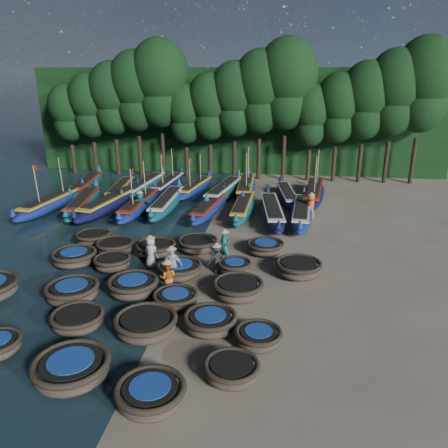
# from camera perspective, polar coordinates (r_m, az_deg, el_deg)

# --- Properties ---
(ground) EXTENTS (120.00, 120.00, 0.00)m
(ground) POSITION_cam_1_polar(r_m,az_deg,el_deg) (23.24, -4.53, -5.21)
(ground) COLOR gray
(ground) RESTS_ON ground
(foliage_wall) EXTENTS (40.00, 3.00, 10.00)m
(foliage_wall) POSITION_cam_1_polar(r_m,az_deg,el_deg) (44.62, 1.77, 13.34)
(foliage_wall) COLOR black
(foliage_wall) RESTS_ON ground
(coracle_2) EXTENTS (2.89, 2.89, 0.83)m
(coracle_2) POSITION_cam_1_polar(r_m,az_deg,el_deg) (15.74, -19.28, -17.42)
(coracle_2) COLOR brown
(coracle_2) RESTS_ON ground
(coracle_3) EXTENTS (2.27, 2.27, 0.78)m
(coracle_3) POSITION_cam_1_polar(r_m,az_deg,el_deg) (14.23, -9.55, -21.09)
(coracle_3) COLOR brown
(coracle_3) RESTS_ON ground
(coracle_4) EXTENTS (2.24, 2.24, 0.68)m
(coracle_4) POSITION_cam_1_polar(r_m,az_deg,el_deg) (15.03, 1.01, -18.53)
(coracle_4) COLOR brown
(coracle_4) RESTS_ON ground
(coracle_6) EXTENTS (2.57, 2.57, 0.72)m
(coracle_6) POSITION_cam_1_polar(r_m,az_deg,el_deg) (18.45, -18.57, -11.74)
(coracle_6) COLOR brown
(coracle_6) RESTS_ON ground
(coracle_7) EXTENTS (2.58, 2.58, 0.81)m
(coracle_7) POSITION_cam_1_polar(r_m,az_deg,el_deg) (17.39, -10.17, -12.77)
(coracle_7) COLOR brown
(coracle_7) RESTS_ON ground
(coracle_8) EXTENTS (2.13, 2.13, 0.77)m
(coracle_8) POSITION_cam_1_polar(r_m,az_deg,el_deg) (17.33, -1.79, -12.63)
(coracle_8) COLOR brown
(coracle_8) RESTS_ON ground
(coracle_9) EXTENTS (1.92, 1.92, 0.69)m
(coracle_9) POSITION_cam_1_polar(r_m,az_deg,el_deg) (16.58, 4.52, -14.50)
(coracle_9) COLOR brown
(coracle_9) RESTS_ON ground
(coracle_11) EXTENTS (2.37, 2.37, 0.84)m
(coracle_11) POSITION_cam_1_polar(r_m,az_deg,el_deg) (20.48, -19.20, -8.34)
(coracle_11) COLOR brown
(coracle_11) RESTS_ON ground
(coracle_12) EXTENTS (2.38, 2.38, 0.85)m
(coracle_12) POSITION_cam_1_polar(r_m,az_deg,el_deg) (20.24, -11.79, -7.94)
(coracle_12) COLOR brown
(coracle_12) RESTS_ON ground
(coracle_13) EXTENTS (2.09, 2.09, 0.67)m
(coracle_13) POSITION_cam_1_polar(r_m,az_deg,el_deg) (19.13, -6.34, -9.67)
(coracle_13) COLOR brown
(coracle_13) RESTS_ON ground
(coracle_14) EXTENTS (2.49, 2.49, 0.84)m
(coracle_14) POSITION_cam_1_polar(r_m,az_deg,el_deg) (19.65, 1.85, -8.42)
(coracle_14) COLOR brown
(coracle_14) RESTS_ON ground
(coracle_15) EXTENTS (2.38, 2.38, 0.81)m
(coracle_15) POSITION_cam_1_polar(r_m,az_deg,el_deg) (24.10, -18.96, -4.12)
(coracle_15) COLOR brown
(coracle_15) RESTS_ON ground
(coracle_16) EXTENTS (1.91, 1.91, 0.76)m
(coracle_16) POSITION_cam_1_polar(r_m,az_deg,el_deg) (22.98, -14.36, -4.89)
(coracle_16) COLOR brown
(coracle_16) RESTS_ON ground
(coracle_17) EXTENTS (2.70, 2.70, 0.76)m
(coracle_17) POSITION_cam_1_polar(r_m,az_deg,el_deg) (21.63, -5.85, -5.90)
(coracle_17) COLOR brown
(coracle_17) RESTS_ON ground
(coracle_18) EXTENTS (2.02, 2.02, 0.69)m
(coracle_18) POSITION_cam_1_polar(r_m,az_deg,el_deg) (21.92, 1.39, -5.57)
(coracle_18) COLOR brown
(coracle_18) RESTS_ON ground
(coracle_19) EXTENTS (2.42, 2.42, 0.81)m
(coracle_19) POSITION_cam_1_polar(r_m,az_deg,el_deg) (21.92, 9.72, -5.67)
(coracle_19) COLOR brown
(coracle_19) RESTS_ON ground
(coracle_20) EXTENTS (2.05, 2.05, 0.77)m
(coracle_20) POSITION_cam_1_polar(r_m,az_deg,el_deg) (26.59, -16.66, -1.74)
(coracle_20) COLOR brown
(coracle_20) RESTS_ON ground
(coracle_21) EXTENTS (2.54, 2.54, 0.80)m
(coracle_21) POSITION_cam_1_polar(r_m,az_deg,el_deg) (24.88, -14.02, -2.90)
(coracle_21) COLOR brown
(coracle_21) RESTS_ON ground
(coracle_22) EXTENTS (2.71, 2.71, 0.77)m
(coracle_22) POSITION_cam_1_polar(r_m,az_deg,el_deg) (24.28, -8.93, -3.15)
(coracle_22) COLOR brown
(coracle_22) RESTS_ON ground
(coracle_23) EXTENTS (2.46, 2.46, 0.78)m
(coracle_23) POSITION_cam_1_polar(r_m,az_deg,el_deg) (24.59, -3.44, -2.63)
(coracle_23) COLOR brown
(coracle_23) RESTS_ON ground
(coracle_24) EXTENTS (2.11, 2.11, 0.72)m
(coracle_24) POSITION_cam_1_polar(r_m,az_deg,el_deg) (24.33, 5.43, -3.01)
(coracle_24) COLOR brown
(coracle_24) RESTS_ON ground
(long_boat_0) EXTENTS (2.44, 8.66, 3.70)m
(long_boat_0) POSITION_cam_1_polar(r_m,az_deg,el_deg) (34.16, -21.50, 2.60)
(long_boat_0) COLOR navy
(long_boat_0) RESTS_ON ground
(long_boat_1) EXTENTS (2.82, 8.32, 1.48)m
(long_boat_1) POSITION_cam_1_polar(r_m,az_deg,el_deg) (33.48, -17.92, 2.65)
(long_boat_1) COLOR #10585E
(long_boat_1) RESTS_ON ground
(long_boat_2) EXTENTS (3.00, 8.89, 1.58)m
(long_boat_2) POSITION_cam_1_polar(r_m,az_deg,el_deg) (32.67, -14.63, 2.64)
(long_boat_2) COLOR #10113D
(long_boat_2) RESTS_ON ground
(long_boat_3) EXTENTS (1.54, 8.31, 3.53)m
(long_boat_3) POSITION_cam_1_polar(r_m,az_deg,el_deg) (31.97, -11.02, 2.47)
(long_boat_3) COLOR navy
(long_boat_3) RESTS_ON ground
(long_boat_4) EXTENTS (1.57, 8.56, 1.51)m
(long_boat_4) POSITION_cam_1_polar(r_m,az_deg,el_deg) (32.13, -7.47, 2.78)
(long_boat_4) COLOR #10585E
(long_boat_4) RESTS_ON ground
(long_boat_5) EXTENTS (2.36, 7.58, 1.35)m
(long_boat_5) POSITION_cam_1_polar(r_m,az_deg,el_deg) (30.92, -1.85, 2.16)
(long_boat_5) COLOR navy
(long_boat_5) RESTS_ON ground
(long_boat_6) EXTENTS (1.62, 8.03, 1.41)m
(long_boat_6) POSITION_cam_1_polar(r_m,az_deg,el_deg) (30.93, 2.50, 2.21)
(long_boat_6) COLOR #10585E
(long_boat_6) RESTS_ON ground
(long_boat_7) EXTENTS (2.53, 8.59, 1.52)m
(long_boat_7) POSITION_cam_1_polar(r_m,az_deg,el_deg) (29.96, 6.28, 1.62)
(long_boat_7) COLOR #10113D
(long_boat_7) RESTS_ON ground
(long_boat_8) EXTENTS (1.99, 8.35, 1.47)m
(long_boat_8) POSITION_cam_1_polar(r_m,az_deg,el_deg) (30.08, 10.12, 1.46)
(long_boat_8) COLOR navy
(long_boat_8) RESTS_ON ground
(long_boat_9) EXTENTS (2.61, 8.50, 1.51)m
(long_boat_9) POSITION_cam_1_polar(r_m,az_deg,el_deg) (38.77, -17.53, 4.90)
(long_boat_9) COLOR #10585E
(long_boat_9) RESTS_ON ground
(long_boat_10) EXTENTS (2.06, 7.55, 1.33)m
(long_boat_10) POSITION_cam_1_polar(r_m,az_deg,el_deg) (36.87, -13.36, 4.46)
(long_boat_10) COLOR navy
(long_boat_10) RESTS_ON ground
(long_boat_11) EXTENTS (2.35, 8.93, 1.58)m
(long_boat_11) POSITION_cam_1_polar(r_m,az_deg,el_deg) (37.08, -10.36, 4.90)
(long_boat_11) COLOR #10585E
(long_boat_11) RESTS_ON ground
(long_boat_12) EXTENTS (1.96, 7.97, 3.39)m
(long_boat_12) POSITION_cam_1_polar(r_m,az_deg,el_deg) (37.58, -7.38, 5.15)
(long_boat_12) COLOR #10113D
(long_boat_12) RESTS_ON ground
(long_boat_13) EXTENTS (2.46, 7.37, 3.17)m
(long_boat_13) POSITION_cam_1_polar(r_m,az_deg,el_deg) (36.42, -3.78, 4.76)
(long_boat_13) COLOR navy
(long_boat_13) RESTS_ON ground
(long_boat_14) EXTENTS (3.01, 8.75, 1.56)m
(long_boat_14) POSITION_cam_1_polar(r_m,az_deg,el_deg) (35.04, 0.04, 4.37)
(long_boat_14) COLOR #10585E
(long_boat_14) RESTS_ON ground
(long_boat_15) EXTENTS (1.78, 8.78, 3.73)m
(long_boat_15) POSITION_cam_1_polar(r_m,az_deg,el_deg) (36.14, 2.88, 4.81)
(long_boat_15) COLOR navy
(long_boat_15) RESTS_ON ground
(long_boat_16) EXTENTS (2.41, 7.61, 1.35)m
(long_boat_16) POSITION_cam_1_polar(r_m,az_deg,el_deg) (34.34, 8.21, 3.72)
(long_boat_16) COLOR #10113D
(long_boat_16) RESTS_ON ground
(long_boat_17) EXTENTS (2.61, 8.97, 3.84)m
(long_boat_17) POSITION_cam_1_polar(r_m,az_deg,el_deg) (34.94, 11.64, 3.95)
(long_boat_17) COLOR #10113D
(long_boat_17) RESTS_ON ground
(fisherman_0) EXTENTS (0.97, 0.83, 1.89)m
(fisherman_0) POSITION_cam_1_polar(r_m,az_deg,el_deg) (22.72, -9.53, -3.53)
(fisherman_0) COLOR silver
(fisherman_0) RESTS_ON ground
(fisherman_1) EXTENTS (0.76, 0.66, 1.97)m
(fisherman_1) POSITION_cam_1_polar(r_m,az_deg,el_deg) (22.99, 0.05, -2.78)
(fisherman_1) COLOR #196669
(fisherman_1) RESTS_ON ground
(fisherman_2) EXTENTS (0.87, 0.72, 1.83)m
(fisherman_2) POSITION_cam_1_polar(r_m,az_deg,el_deg) (19.97, -7.33, -6.84)
(fisherman_2) COLOR #D0661B
(fisherman_2) RESTS_ON ground
(fisherman_3) EXTENTS (1.13, 1.03, 1.73)m
(fisherman_3) POSITION_cam_1_polar(r_m,az_deg,el_deg) (21.84, -0.99, -4.48)
(fisherman_3) COLOR black
(fisherman_3) RESTS_ON ground
(fisherman_4) EXTENTS (1.03, 0.52, 1.92)m
(fisherman_4) POSITION_cam_1_polar(r_m,az_deg,el_deg) (21.16, -6.82, -5.10)
(fisherman_4) COLOR silver
(fisherman_4) RESTS_ON ground
(fisherman_5) EXTENTS (1.63, 0.75, 1.89)m
(fisherman_5) POSITION_cam_1_polar(r_m,az_deg,el_deg) (31.23, -10.87, 2.70)
(fisherman_5) COLOR #196669
(fisherman_5) RESTS_ON ground
(fisherman_6) EXTENTS (0.72, 0.97, 2.00)m
(fisherman_6) POSITION_cam_1_polar(r_m,az_deg,el_deg) (30.39, 11.27, 2.35)
(fisherman_6) COLOR #D0661B
(fisherman_6) RESTS_ON ground
(tree_0) EXTENTS (3.68, 3.68, 8.68)m
(tree_0) POSITION_cam_1_polar(r_m,az_deg,el_deg) (45.73, -19.70, 13.63)
(tree_0) COLOR black
(tree_0) RESTS_ON ground
(tree_1) EXTENTS (4.09, 4.09, 9.65)m
(tree_1) POSITION_cam_1_polar(r_m,az_deg,el_deg) (44.69, -17.09, 14.67)
(tree_1) COLOR black
(tree_1) RESTS_ON ground
(tree_2) EXTENTS (4.51, 4.51, 10.63)m
(tree_2) POSITION_cam_1_polar(r_m,az_deg,el_deg) (43.76, -14.33, 15.71)
(tree_2) COLOR black
(tree_2) RESTS_ON ground
(tree_3) EXTENTS (4.92, 4.92, 11.60)m
(tree_3) POSITION_cam_1_polar(r_m,az_deg,el_deg) (42.94, -11.43, 16.77)
(tree_3) COLOR black
(tree_3) RESTS_ON ground
(tree_4) EXTENTS (5.34, 5.34, 12.58)m
(tree_4) POSITION_cam_1_polar(r_m,az_deg,el_deg) (42.24, -8.39, 17.81)
(tree_4) COLOR black
(tree_4) RESTS_ON ground
(tree_5) EXTENTS (3.68, 3.68, 8.68)m
(tree_5) POSITION_cam_1_polar(r_m,az_deg,el_deg) (41.82, -5.08, 14.21)
(tree_5) COLOR black
(tree_5) RESTS_ON ground
(tree_6) EXTENTS (4.09, 4.09, 9.65)m
(tree_6) POSITION_cam_1_polar(r_m,az_deg,el_deg) (41.32, -1.88, 15.16)
(tree_6) COLOR black
(tree_6) RESTS_ON ground
(tree_7) EXTENTS (4.51, 4.51, 10.63)m
(tree_7) POSITION_cam_1_polar(r_m,az_deg,el_deg) (40.96, 1.41, 16.07)
(tree_7) COLOR black
(tree_7) RESTS_ON ground
(tree_8) EXTENTS (4.92, 4.92, 11.60)m
(tree_8) POSITION_cam_1_polar(r_m,az_deg,el_deg) (40.73, 4.78, 16.95)
(tree_8) COLOR black
(tree_8) RESTS_ON ground
(tree_9) EXTENTS (5.34, 5.34, 12.58)m
(tree_9) POSITION_cam_1_polar(r_m,az_deg,el_deg) (40.65, 8.21, 17.77)
(tree_9) COLOR black
(tree_9) RESTS_ON ground
(tree_10) EXTENTS (3.68, 3.68, 8.68)m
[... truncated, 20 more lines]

